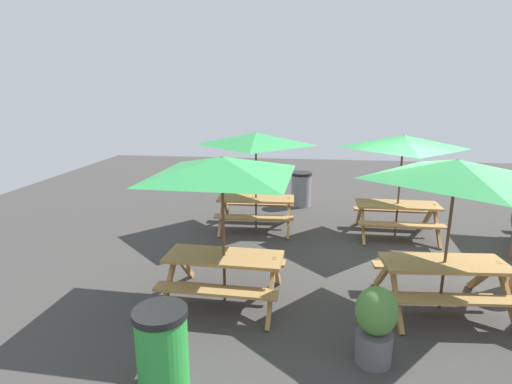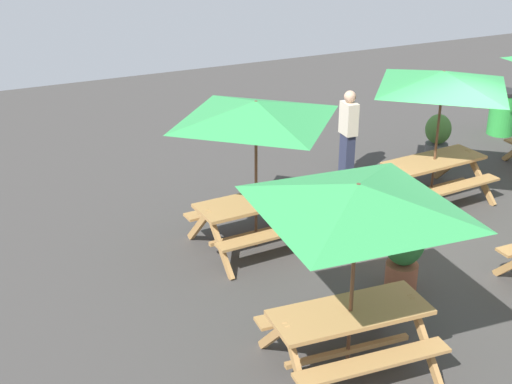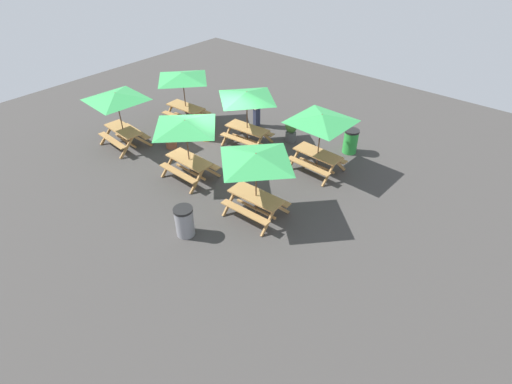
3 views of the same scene
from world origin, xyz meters
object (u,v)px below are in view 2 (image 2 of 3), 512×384
object	(u,v)px
potted_plant_0	(437,137)
potted_plant_1	(404,245)
picnic_table_3	(357,211)
trash_bin_green	(502,112)
trash_bin_orange	(379,208)
person_standing	(348,132)
picnic_table_0	(442,89)
picnic_table_1	(256,122)

from	to	relation	value
potted_plant_0	potted_plant_1	distance (m)	4.98
picnic_table_3	trash_bin_green	size ratio (longest dim) A/B	2.88
trash_bin_green	trash_bin_orange	world-z (taller)	same
potted_plant_0	trash_bin_orange	bearing A→B (deg)	37.48
trash_bin_orange	potted_plant_1	bearing A→B (deg)	67.64
trash_bin_orange	person_standing	world-z (taller)	person_standing
trash_bin_orange	potted_plant_0	world-z (taller)	potted_plant_0
picnic_table_0	trash_bin_orange	distance (m)	2.35
trash_bin_orange	person_standing	bearing A→B (deg)	-110.34
picnic_table_1	potted_plant_1	size ratio (longest dim) A/B	1.89
picnic_table_0	potted_plant_0	size ratio (longest dim) A/B	2.36
trash_bin_green	potted_plant_1	distance (m)	7.26
trash_bin_green	trash_bin_orange	distance (m)	5.98
potted_plant_1	picnic_table_3	bearing A→B (deg)	36.06
picnic_table_1	picnic_table_3	bearing A→B (deg)	81.02
picnic_table_0	picnic_table_1	xyz separation A→B (m)	(3.48, 0.23, 0.00)
trash_bin_orange	trash_bin_green	bearing A→B (deg)	-150.46
picnic_table_0	potted_plant_1	world-z (taller)	picnic_table_0
picnic_table_1	trash_bin_orange	distance (m)	2.43
picnic_table_1	person_standing	xyz separation A→B (m)	(-2.69, -1.75, -1.10)
picnic_table_1	potted_plant_0	xyz separation A→B (m)	(-4.68, -1.63, -1.46)
picnic_table_3	trash_bin_orange	distance (m)	3.66
picnic_table_1	trash_bin_orange	bearing A→B (deg)	160.06
trash_bin_green	picnic_table_3	bearing A→B (deg)	36.89
picnic_table_3	person_standing	xyz separation A→B (m)	(-2.99, -4.86, -1.10)
trash_bin_orange	person_standing	xyz separation A→B (m)	(-0.85, -2.30, 0.39)
trash_bin_green	person_standing	bearing A→B (deg)	8.49
picnic_table_0	trash_bin_green	size ratio (longest dim) A/B	2.38
picnic_table_3	trash_bin_orange	size ratio (longest dim) A/B	2.88
picnic_table_0	potted_plant_1	size ratio (longest dim) A/B	1.89
potted_plant_0	trash_bin_green	bearing A→B (deg)	-161.88
potted_plant_1	potted_plant_0	bearing A→B (deg)	-133.51
potted_plant_1	person_standing	bearing A→B (deg)	-111.12
trash_bin_green	potted_plant_0	world-z (taller)	potted_plant_0
picnic_table_3	potted_plant_1	world-z (taller)	picnic_table_3
picnic_table_0	picnic_table_3	bearing A→B (deg)	36.77
picnic_table_1	trash_bin_orange	world-z (taller)	picnic_table_1
picnic_table_1	trash_bin_green	bearing A→B (deg)	-164.63
picnic_table_0	picnic_table_3	distance (m)	5.04
trash_bin_orange	potted_plant_1	xyz separation A→B (m)	(0.59, 1.43, 0.19)
potted_plant_1	picnic_table_0	bearing A→B (deg)	-135.25
picnic_table_1	picnic_table_3	xyz separation A→B (m)	(0.30, 3.11, 0.00)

